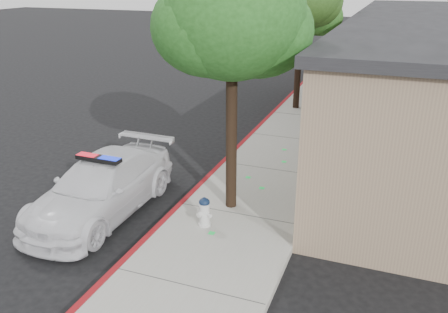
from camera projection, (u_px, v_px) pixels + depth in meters
ground at (179, 208)px, 11.95m from camera, size 120.00×120.00×0.00m
sidewalk at (270, 171)px, 14.01m from camera, size 3.20×60.00×0.15m
red_curb at (223, 164)px, 14.51m from camera, size 0.14×60.00×0.16m
police_car at (102, 187)px, 11.51m from camera, size 2.02×4.84×1.52m
fire_hydrant at (204, 212)px, 10.71m from camera, size 0.41×0.36×0.71m
street_tree_near at (232, 23)px, 10.12m from camera, size 3.46×3.28×6.00m
street_tree_far at (311, 13)px, 21.26m from camera, size 2.81×2.66×5.04m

